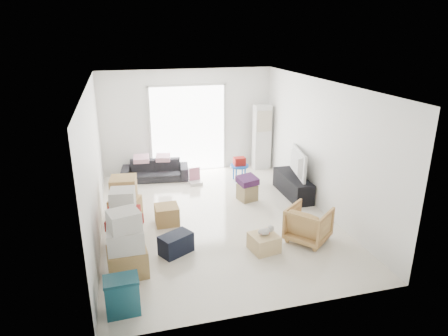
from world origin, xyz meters
TOP-DOWN VIEW (x-y plane):
  - room_shell at (0.00, 0.00)m, footprint 4.98×6.48m
  - sliding_door at (0.00, 2.98)m, footprint 2.10×0.04m
  - ac_tower at (1.95, 2.65)m, footprint 0.45×0.30m
  - tv_console at (2.00, 0.65)m, footprint 0.42×1.40m
  - television at (2.00, 0.65)m, footprint 0.80×1.17m
  - sofa at (-0.96, 2.50)m, footprint 1.71×0.69m
  - pillow_left at (-1.29, 2.51)m, footprint 0.36×0.30m
  - pillow_right at (-0.75, 2.48)m, footprint 0.39×0.34m
  - armchair at (1.40, -1.35)m, footprint 0.94×0.95m
  - storage_bins at (-1.90, -2.51)m, footprint 0.47×0.34m
  - box_stack_a at (-1.80, -1.61)m, footprint 0.63×0.54m
  - box_stack_b at (-1.80, -0.74)m, footprint 0.67×0.59m
  - box_stack_c at (-1.77, 0.46)m, footprint 0.71×0.65m
  - loose_box at (-0.99, -0.03)m, footprint 0.45×0.45m
  - duffel_bag at (-0.98, -1.17)m, footprint 0.64×0.56m
  - ottoman at (0.90, 0.67)m, footprint 0.45×0.45m
  - blanket at (0.90, 0.67)m, footprint 0.47×0.47m
  - kids_table at (1.09, 1.89)m, footprint 0.47×0.47m
  - toy_walker at (-0.04, 1.94)m, footprint 0.33×0.29m
  - wood_crate at (0.50, -1.48)m, footprint 0.52×0.52m
  - plush_bunny at (0.54, -1.47)m, footprint 0.31×0.17m

SIDE VIEW (x-z plane):
  - toy_walker at x=-0.04m, z-range -0.09..0.31m
  - wood_crate at x=0.50m, z-range 0.00..0.30m
  - duffel_bag at x=-0.98m, z-range 0.00..0.35m
  - ottoman at x=0.90m, z-range 0.00..0.37m
  - loose_box at x=-0.99m, z-range 0.00..0.37m
  - tv_console at x=2.00m, z-range 0.00..0.47m
  - storage_bins at x=-1.90m, z-range 0.00..0.54m
  - sofa at x=-0.96m, z-range 0.00..0.65m
  - armchair at x=1.40m, z-range 0.00..0.71m
  - plush_bunny at x=0.54m, z-range 0.29..0.45m
  - box_stack_c at x=-1.77m, z-range -0.01..0.86m
  - kids_table at x=1.09m, z-range 0.13..0.73m
  - blanket at x=0.90m, z-range 0.37..0.51m
  - box_stack_b at x=-1.80m, z-range -0.07..1.02m
  - box_stack_a at x=-1.80m, z-range -0.06..1.03m
  - television at x=2.00m, z-range 0.47..0.61m
  - pillow_left at x=-1.29m, z-range 0.65..0.76m
  - pillow_right at x=-0.75m, z-range 0.65..0.77m
  - ac_tower at x=1.95m, z-range 0.00..1.75m
  - sliding_door at x=0.00m, z-range 0.08..2.41m
  - room_shell at x=0.00m, z-range -0.24..2.94m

